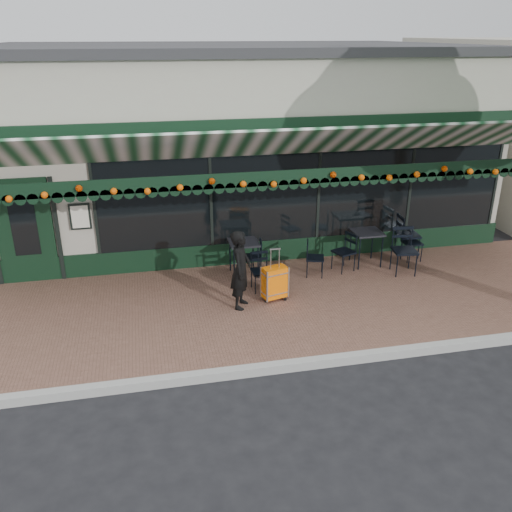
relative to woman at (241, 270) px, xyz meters
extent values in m
plane|color=black|center=(0.74, -1.94, -0.91)|extent=(80.00, 80.00, 0.00)
cube|color=brown|center=(0.74, 0.06, -0.83)|extent=(18.00, 4.00, 0.15)
cube|color=#9E9E99|center=(0.74, -2.02, -0.83)|extent=(18.00, 0.16, 0.15)
cube|color=#A39B8E|center=(0.74, 6.06, 1.34)|extent=(12.00, 8.00, 4.50)
cube|color=black|center=(1.94, 2.04, 0.74)|extent=(9.20, 0.04, 2.00)
cube|color=black|center=(-4.06, 2.04, 0.34)|extent=(1.10, 0.07, 2.20)
cube|color=silver|center=(-2.96, 2.00, 0.59)|extent=(0.42, 0.04, 0.55)
cube|color=black|center=(0.74, 0.58, 1.55)|extent=(12.00, 0.03, 0.28)
cylinder|color=orange|center=(0.74, 0.52, 1.53)|extent=(11.60, 0.12, 0.12)
imported|color=black|center=(0.00, 0.00, 0.00)|extent=(0.56, 0.65, 1.52)
cube|color=orange|center=(0.69, 0.14, -0.39)|extent=(0.52, 0.37, 0.62)
cube|color=black|center=(0.69, 0.14, -0.73)|extent=(0.52, 0.37, 0.06)
cube|color=silver|center=(0.69, 0.14, 0.11)|extent=(0.21, 0.08, 0.38)
cube|color=black|center=(3.10, 1.43, -0.01)|extent=(0.63, 0.63, 0.04)
cylinder|color=black|center=(2.84, 1.16, -0.39)|extent=(0.03, 0.03, 0.73)
cylinder|color=black|center=(3.36, 1.16, -0.39)|extent=(0.03, 0.03, 0.73)
cylinder|color=black|center=(2.84, 1.69, -0.39)|extent=(0.03, 0.03, 0.73)
cylinder|color=black|center=(3.36, 1.69, -0.39)|extent=(0.03, 0.03, 0.73)
cube|color=black|center=(0.33, 1.43, -0.03)|extent=(0.61, 0.61, 0.04)
cylinder|color=black|center=(0.08, 1.18, -0.40)|extent=(0.03, 0.03, 0.71)
cylinder|color=black|center=(0.59, 1.18, -0.40)|extent=(0.03, 0.03, 0.71)
cylinder|color=black|center=(0.08, 1.69, -0.40)|extent=(0.03, 0.03, 0.71)
cylinder|color=black|center=(0.59, 1.69, -0.40)|extent=(0.03, 0.03, 0.71)
camera|label=1|loc=(-1.64, -9.03, 4.08)|focal=38.00mm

